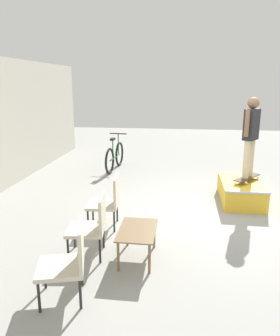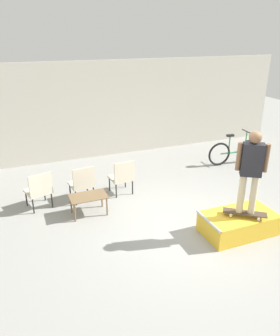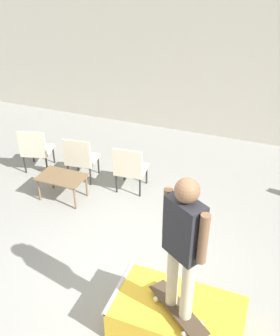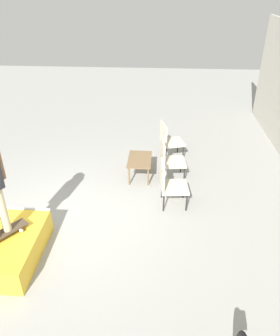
{
  "view_description": "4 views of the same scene",
  "coord_description": "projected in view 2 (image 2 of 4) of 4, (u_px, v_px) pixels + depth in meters",
  "views": [
    {
      "loc": [
        -5.88,
        0.73,
        2.42
      ],
      "look_at": [
        -0.29,
        1.47,
        0.96
      ],
      "focal_mm": 35.0,
      "sensor_mm": 36.0,
      "label": 1
    },
    {
      "loc": [
        -3.03,
        -5.02,
        3.77
      ],
      "look_at": [
        -0.5,
        1.33,
        0.92
      ],
      "focal_mm": 35.0,
      "sensor_mm": 36.0,
      "label": 2
    },
    {
      "loc": [
        1.52,
        -3.26,
        3.86
      ],
      "look_at": [
        -0.33,
        1.45,
        0.85
      ],
      "focal_mm": 40.0,
      "sensor_mm": 36.0,
      "label": 3
    },
    {
      "loc": [
        4.59,
        1.74,
        3.92
      ],
      "look_at": [
        -0.5,
        1.41,
        0.93
      ],
      "focal_mm": 35.0,
      "sensor_mm": 36.0,
      "label": 4
    }
  ],
  "objects": [
    {
      "name": "ground_plane",
      "position": [
        186.0,
        228.0,
        6.79
      ],
      "size": [
        24.0,
        24.0,
        0.0
      ],
      "primitive_type": "plane",
      "color": "gray"
    },
    {
      "name": "house_wall_back",
      "position": [
        114.0,
        109.0,
        10.36
      ],
      "size": [
        12.0,
        0.06,
        3.0
      ],
      "color": "beige",
      "rests_on": "ground_plane"
    },
    {
      "name": "skate_ramp_box",
      "position": [
        238.0,
        223.0,
        6.58
      ],
      "size": [
        1.48,
        0.82,
        0.45
      ],
      "color": "gold",
      "rests_on": "ground_plane"
    },
    {
      "name": "skateboard_on_ramp",
      "position": [
        245.0,
        213.0,
        6.38
      ],
      "size": [
        0.78,
        0.66,
        0.07
      ],
      "rotation": [
        0.0,
        0.0,
        -0.65
      ],
      "color": "#473828",
      "rests_on": "skate_ramp_box"
    },
    {
      "name": "person_skater",
      "position": [
        251.0,
        167.0,
        6.0
      ],
      "size": [
        0.5,
        0.37,
        1.64
      ],
      "rotation": [
        0.0,
        0.0,
        -0.56
      ],
      "color": "#C6B793",
      "rests_on": "skateboard_on_ramp"
    },
    {
      "name": "coffee_table",
      "position": [
        88.0,
        198.0,
        7.19
      ],
      "size": [
        0.81,
        0.51,
        0.45
      ],
      "color": "brown",
      "rests_on": "ground_plane"
    },
    {
      "name": "patio_chair_left",
      "position": [
        39.0,
        189.0,
        7.37
      ],
      "size": [
        0.64,
        0.64,
        0.91
      ],
      "rotation": [
        0.0,
        0.0,
        3.41
      ],
      "color": "black",
      "rests_on": "ground_plane"
    },
    {
      "name": "patio_chair_center",
      "position": [
        82.0,
        182.0,
        7.7
      ],
      "size": [
        0.58,
        0.58,
        0.91
      ],
      "rotation": [
        0.0,
        0.0,
        3.27
      ],
      "color": "black",
      "rests_on": "ground_plane"
    },
    {
      "name": "patio_chair_right",
      "position": [
        122.0,
        176.0,
        8.04
      ],
      "size": [
        0.56,
        0.56,
        0.91
      ],
      "rotation": [
        0.0,
        0.0,
        3.23
      ],
      "color": "black",
      "rests_on": "ground_plane"
    },
    {
      "name": "bicycle",
      "position": [
        234.0,
        152.0,
        9.98
      ],
      "size": [
        1.69,
        0.52,
        1.0
      ],
      "rotation": [
        0.0,
        0.0,
        -0.08
      ],
      "color": "black",
      "rests_on": "ground_plane"
    }
  ]
}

